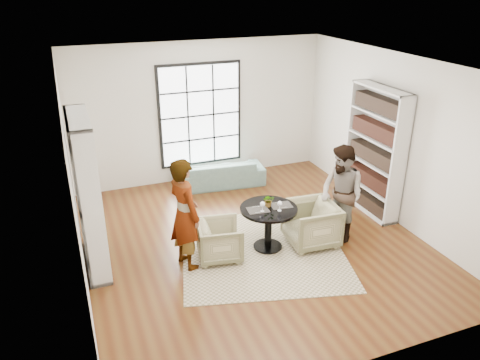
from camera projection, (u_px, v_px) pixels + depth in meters
name	position (u px, v px, depth m)	size (l,w,h in m)	color
ground	(253.00, 241.00, 8.04)	(6.00, 6.00, 0.00)	#563414
room_shell	(242.00, 162.00, 8.00)	(6.00, 6.01, 6.00)	silver
rug	(263.00, 250.00, 7.76)	(2.62, 2.62, 0.01)	tan
pedestal_table	(268.00, 219.00, 7.64)	(0.94, 0.94, 0.75)	black
sofa	(220.00, 173.00, 10.10)	(1.89, 0.74, 0.55)	gray
armchair_left	(220.00, 240.00, 7.46)	(0.68, 0.70, 0.63)	tan
armchair_right	(311.00, 224.00, 7.83)	(0.80, 0.82, 0.75)	tan
person_left	(185.00, 214.00, 7.04)	(0.65, 0.43, 1.79)	gray
person_right	(342.00, 194.00, 7.83)	(0.81, 0.63, 1.67)	gray
placemat_left	(258.00, 210.00, 7.48)	(0.34, 0.26, 0.01)	black
placemat_right	(281.00, 205.00, 7.63)	(0.34, 0.26, 0.01)	black
cutlery_left	(258.00, 209.00, 7.48)	(0.14, 0.22, 0.01)	silver
cutlery_right	(281.00, 205.00, 7.62)	(0.14, 0.22, 0.01)	silver
wine_glass_left	(262.00, 204.00, 7.38)	(0.08, 0.08, 0.18)	silver
wine_glass_right	(280.00, 204.00, 7.41)	(0.08, 0.08, 0.17)	silver
flower_centerpiece	(269.00, 201.00, 7.56)	(0.19, 0.16, 0.21)	gray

